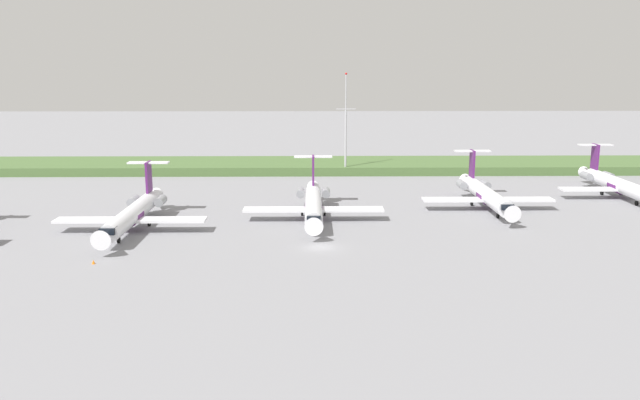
{
  "coord_description": "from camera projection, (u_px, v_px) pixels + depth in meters",
  "views": [
    {
      "loc": [
        -1.43,
        -85.58,
        24.55
      ],
      "look_at": [
        0.0,
        17.85,
        3.0
      ],
      "focal_mm": 35.88,
      "sensor_mm": 36.0,
      "label": 1
    }
  ],
  "objects": [
    {
      "name": "ground_plane",
      "position": [
        319.0,
        202.0,
        118.17
      ],
      "size": [
        500.0,
        500.0,
        0.0
      ],
      "primitive_type": "plane",
      "color": "gray"
    },
    {
      "name": "grass_berm",
      "position": [
        317.0,
        166.0,
        155.78
      ],
      "size": [
        320.0,
        20.0,
        2.0
      ],
      "primitive_type": "cube",
      "color": "#4C6B38",
      "rests_on": "ground"
    },
    {
      "name": "regional_jet_second",
      "position": [
        133.0,
        213.0,
        98.26
      ],
      "size": [
        22.81,
        31.0,
        9.0
      ],
      "color": "white",
      "rests_on": "ground"
    },
    {
      "name": "regional_jet_third",
      "position": [
        313.0,
        203.0,
        105.41
      ],
      "size": [
        22.81,
        31.0,
        9.0
      ],
      "color": "white",
      "rests_on": "ground"
    },
    {
      "name": "regional_jet_fourth",
      "position": [
        486.0,
        194.0,
        113.15
      ],
      "size": [
        22.81,
        31.0,
        9.0
      ],
      "color": "white",
      "rests_on": "ground"
    },
    {
      "name": "regional_jet_fifth",
      "position": [
        617.0,
        184.0,
        122.75
      ],
      "size": [
        22.81,
        31.0,
        9.0
      ],
      "color": "white",
      "rests_on": "ground"
    },
    {
      "name": "antenna_mast",
      "position": [
        346.0,
        133.0,
        145.88
      ],
      "size": [
        4.4,
        0.5,
        23.35
      ],
      "color": "#B2B2B7",
      "rests_on": "ground"
    },
    {
      "name": "safety_cone_front_marker",
      "position": [
        93.0,
        262.0,
        81.19
      ],
      "size": [
        0.44,
        0.44,
        0.55
      ],
      "primitive_type": "cone",
      "color": "orange",
      "rests_on": "ground"
    }
  ]
}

